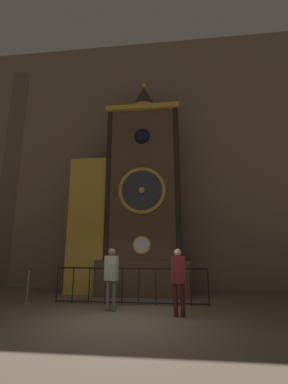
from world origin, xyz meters
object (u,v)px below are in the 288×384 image
(clock_tower, at_px, (133,200))
(visitor_far, at_px, (178,275))
(visitor_near, at_px, (111,273))
(stanchion_post, at_px, (27,293))

(clock_tower, distance_m, visitor_far, 4.48)
(visitor_near, xyz_separation_m, visitor_far, (1.87, -0.37, -0.02))
(clock_tower, relative_size, stanchion_post, 9.09)
(clock_tower, height_order, stanchion_post, clock_tower)
(stanchion_post, bearing_deg, clock_tower, 36.50)
(visitor_near, bearing_deg, stanchion_post, -177.87)
(visitor_far, relative_size, stanchion_post, 1.69)
(visitor_far, xyz_separation_m, stanchion_post, (-4.68, 1.01, -0.68))
(visitor_near, bearing_deg, clock_tower, 102.35)
(clock_tower, height_order, visitor_near, clock_tower)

